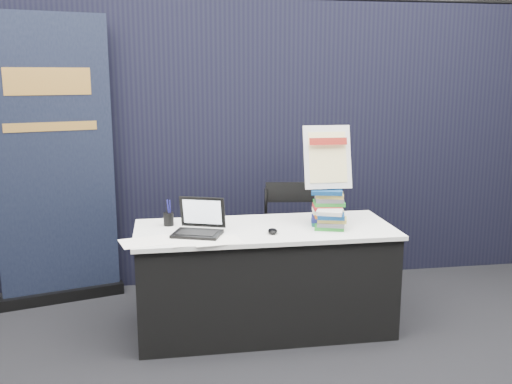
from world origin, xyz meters
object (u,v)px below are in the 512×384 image
Objects in this scene: pullup_banner at (55,179)px; stacking_chair at (294,238)px; book_stack_short at (331,220)px; info_sign at (327,158)px; book_stack_tall at (327,207)px; laptop at (197,226)px; display_table at (264,278)px.

pullup_banner is 2.39× the size of stacking_chair.
info_sign is at bearing 84.35° from book_stack_short.
stacking_chair is (-0.13, 0.45, -0.35)m from book_stack_tall.
pullup_banner is at bearing 159.51° from book_stack_tall.
info_sign reaches higher than laptop.
book_stack_short is 2.15m from pullup_banner.
pullup_banner reaches higher than book_stack_tall.
book_stack_tall is 2.11m from pullup_banner.
laptop is 0.94m from book_stack_tall.
stacking_chair reaches higher than book_stack_short.
laptop is at bearing -137.53° from stacking_chair.
stacking_chair is at bearing -24.33° from pullup_banner.
display_table is 7.09× the size of book_stack_tall.
book_stack_tall is at bearing 83.11° from book_stack_short.
book_stack_tall is at bearing -89.14° from info_sign.
pullup_banner is at bearing 155.87° from book_stack_short.
info_sign is (0.93, 0.14, 0.42)m from laptop.
book_stack_tall is 1.12× the size of book_stack_short.
info_sign is at bearing -65.01° from stacking_chair.
info_sign is (0.00, 0.03, 0.35)m from book_stack_tall.
book_stack_tall is at bearing 2.48° from display_table.
display_table is 0.65m from laptop.
book_stack_short is at bearing -15.17° from display_table.
pullup_banner is (-1.52, 0.76, 0.62)m from display_table.
book_stack_tall is at bearing -66.13° from stacking_chair.
display_table is at bearing -177.52° from book_stack_tall.
info_sign is 0.83m from stacking_chair.
book_stack_tall is 0.27× the size of stacking_chair.
pullup_banner is (-1.96, 0.88, 0.18)m from book_stack_short.
book_stack_tall is 0.15m from book_stack_short.
book_stack_short is at bearing -39.58° from pullup_banner.
laptop is at bearing -54.61° from pullup_banner.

